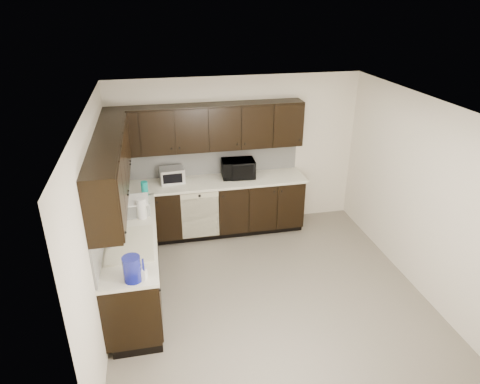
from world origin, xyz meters
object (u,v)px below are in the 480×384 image
(toaster_oven, at_px, (172,175))
(storage_bin, at_px, (129,207))
(sink, at_px, (131,250))
(microwave, at_px, (238,169))
(blue_pitcher, at_px, (132,269))

(toaster_oven, bearing_deg, storage_bin, -127.92)
(sink, height_order, storage_bin, sink)
(microwave, xyz_separation_m, storage_bin, (-1.67, -0.94, -0.05))
(sink, distance_m, blue_pitcher, 0.72)
(sink, bearing_deg, microwave, 46.99)
(sink, xyz_separation_m, microwave, (1.65, 1.77, 0.20))
(toaster_oven, height_order, storage_bin, toaster_oven)
(microwave, xyz_separation_m, blue_pitcher, (-1.60, -2.46, -0.00))
(microwave, relative_size, toaster_oven, 1.41)
(toaster_oven, height_order, blue_pitcher, blue_pitcher)
(microwave, bearing_deg, sink, -130.20)
(blue_pitcher, bearing_deg, storage_bin, 88.02)
(toaster_oven, xyz_separation_m, storage_bin, (-0.63, -0.95, -0.02))
(microwave, distance_m, storage_bin, 1.92)
(toaster_oven, distance_m, blue_pitcher, 2.53)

